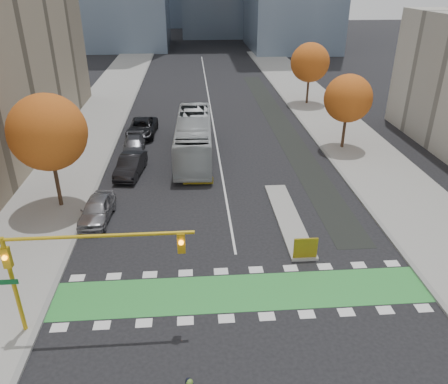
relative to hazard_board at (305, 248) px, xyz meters
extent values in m
plane|color=black|center=(-4.00, -4.20, -0.80)|extent=(300.00, 300.00, 0.00)
cube|color=gray|center=(-17.50, 15.80, -0.73)|extent=(7.00, 120.00, 0.15)
cube|color=gray|center=(9.50, 15.80, -0.73)|extent=(7.00, 120.00, 0.15)
cube|color=gray|center=(-14.00, 15.80, -0.73)|extent=(0.30, 120.00, 0.16)
cube|color=gray|center=(6.00, 15.80, -0.73)|extent=(0.30, 120.00, 0.16)
cube|color=green|center=(-4.00, -2.70, -0.79)|extent=(20.00, 3.00, 0.01)
cube|color=silver|center=(-4.00, 35.80, -0.80)|extent=(0.15, 70.00, 0.01)
cube|color=black|center=(3.50, 25.80, -0.80)|extent=(2.50, 50.00, 0.01)
cube|color=gray|center=(0.00, 4.80, -0.72)|extent=(1.60, 10.00, 0.16)
cube|color=yellow|center=(0.00, 0.00, 0.00)|extent=(1.40, 0.12, 1.30)
cylinder|color=#332114|center=(-16.00, 7.80, 1.82)|extent=(0.28, 0.28, 5.25)
sphere|color=#A04B13|center=(-16.00, 7.80, 4.83)|extent=(5.20, 5.20, 5.20)
cylinder|color=#332114|center=(8.00, 17.80, 1.47)|extent=(0.28, 0.28, 4.55)
sphere|color=#A04B13|center=(8.00, 17.80, 4.08)|extent=(4.40, 4.40, 4.40)
cylinder|color=#332114|center=(8.50, 33.80, 1.65)|extent=(0.28, 0.28, 4.90)
sphere|color=#A04B13|center=(8.50, 33.80, 4.45)|extent=(4.80, 4.80, 4.80)
cylinder|color=#BF9914|center=(-14.50, -4.70, 1.80)|extent=(0.20, 0.20, 5.20)
cylinder|color=#BF9914|center=(-10.50, -4.70, 4.30)|extent=(8.20, 0.16, 0.16)
cube|color=#BF9914|center=(-14.50, -4.70, 3.40)|extent=(0.35, 0.28, 1.00)
sphere|color=orange|center=(-14.50, -4.88, 3.50)|extent=(0.22, 0.22, 0.22)
cube|color=#BF9914|center=(-7.00, -4.70, 3.80)|extent=(0.35, 0.28, 1.00)
sphere|color=orange|center=(-7.00, -4.88, 3.90)|extent=(0.22, 0.22, 0.22)
cube|color=#0C5926|center=(-14.50, -5.10, 2.40)|extent=(0.85, 0.04, 0.25)
sphere|color=#597F2D|center=(-6.76, -9.75, 1.06)|extent=(0.26, 0.26, 0.26)
imported|color=#B6BCBE|center=(-6.24, 16.81, 1.03)|extent=(3.52, 13.24, 3.66)
imported|color=#96959A|center=(-13.00, 5.68, -0.01)|extent=(2.17, 4.76, 1.58)
imported|color=black|center=(-11.59, 13.13, 0.03)|extent=(2.44, 5.25, 1.67)
imported|color=#4F4F54|center=(-11.86, 18.13, -0.10)|extent=(2.22, 4.94, 1.41)
imported|color=black|center=(-11.55, 23.13, 0.02)|extent=(3.09, 6.08, 1.65)
camera|label=1|loc=(-6.34, -20.84, 14.31)|focal=35.00mm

